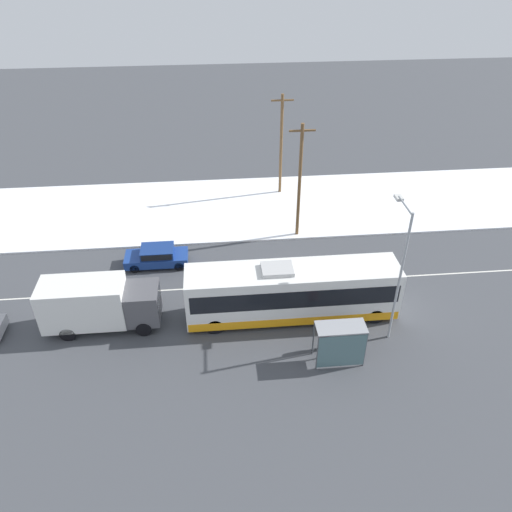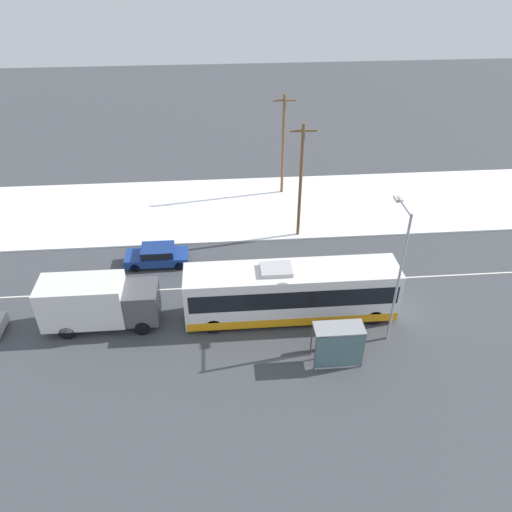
# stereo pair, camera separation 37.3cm
# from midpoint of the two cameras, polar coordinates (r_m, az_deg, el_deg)

# --- Properties ---
(ground_plane) EXTENTS (120.00, 120.00, 0.00)m
(ground_plane) POSITION_cam_midpoint_polar(r_m,az_deg,el_deg) (33.13, 4.56, -3.04)
(ground_plane) COLOR #424449
(snow_lot) EXTENTS (80.00, 10.63, 0.12)m
(snow_lot) POSITION_cam_midpoint_polar(r_m,az_deg,el_deg) (41.93, 2.24, 5.80)
(snow_lot) COLOR white
(snow_lot) RESTS_ON ground_plane
(lane_marking_center) EXTENTS (60.00, 0.12, 0.00)m
(lane_marking_center) POSITION_cam_midpoint_polar(r_m,az_deg,el_deg) (33.13, 4.56, -3.03)
(lane_marking_center) COLOR silver
(lane_marking_center) RESTS_ON ground_plane
(city_bus) EXTENTS (12.45, 2.57, 3.60)m
(city_bus) POSITION_cam_midpoint_polar(r_m,az_deg,el_deg) (29.46, 3.80, -4.14)
(city_bus) COLOR white
(city_bus) RESTS_ON ground_plane
(box_truck) EXTENTS (6.63, 2.30, 3.13)m
(box_truck) POSITION_cam_midpoint_polar(r_m,az_deg,el_deg) (30.11, -17.97, -5.16)
(box_truck) COLOR silver
(box_truck) RESTS_ON ground_plane
(sedan_car) EXTENTS (4.28, 1.80, 1.37)m
(sedan_car) POSITION_cam_midpoint_polar(r_m,az_deg,el_deg) (34.98, -11.56, 0.06)
(sedan_car) COLOR navy
(sedan_car) RESTS_ON ground_plane
(pedestrian_at_stop) EXTENTS (0.63, 0.28, 1.76)m
(pedestrian_at_stop) POSITION_cam_midpoint_polar(r_m,az_deg,el_deg) (27.91, 7.40, -8.83)
(pedestrian_at_stop) COLOR #23232D
(pedestrian_at_stop) RESTS_ON ground_plane
(bus_shelter) EXTENTS (2.64, 1.20, 2.40)m
(bus_shelter) POSITION_cam_midpoint_polar(r_m,az_deg,el_deg) (26.80, 9.31, -9.51)
(bus_shelter) COLOR gray
(bus_shelter) RESTS_ON ground_plane
(streetlamp) EXTENTS (0.36, 2.37, 8.17)m
(streetlamp) POSITION_cam_midpoint_polar(r_m,az_deg,el_deg) (27.23, 15.74, -0.51)
(streetlamp) COLOR #9EA3A8
(streetlamp) RESTS_ON ground_plane
(utility_pole_roadside) EXTENTS (1.80, 0.24, 8.71)m
(utility_pole_roadside) POSITION_cam_midpoint_polar(r_m,az_deg,el_deg) (35.88, 4.71, 8.59)
(utility_pole_roadside) COLOR brown
(utility_pole_roadside) RESTS_ON ground_plane
(utility_pole_snowlot) EXTENTS (1.80, 0.24, 8.59)m
(utility_pole_snowlot) POSITION_cam_midpoint_polar(r_m,az_deg,el_deg) (42.30, 2.63, 12.67)
(utility_pole_snowlot) COLOR brown
(utility_pole_snowlot) RESTS_ON ground_plane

